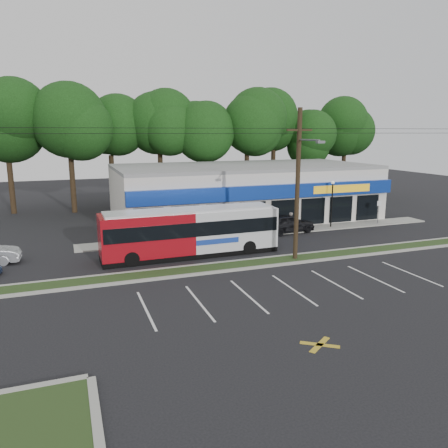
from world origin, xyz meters
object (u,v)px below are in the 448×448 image
sign_post (379,208)px  pedestrian_b (290,222)px  lamp_post (332,199)px  pedestrian_a (262,232)px  utility_pole (296,180)px  car_dark (287,223)px  metrobus (191,231)px

sign_post → pedestrian_b: (-9.30, -0.07, -0.69)m
lamp_post → pedestrian_a: bearing=-161.0°
pedestrian_b → utility_pole: bearing=80.0°
lamp_post → car_dark: lamp_post is taller
utility_pole → pedestrian_b: size_ratio=28.73×
utility_pole → pedestrian_a: (0.02, 5.07, -4.59)m
pedestrian_b → pedestrian_a: bearing=50.0°
utility_pole → sign_post: size_ratio=22.47×
pedestrian_a → pedestrian_b: pedestrian_b is taller
pedestrian_b → sign_post: bearing=-162.5°
lamp_post → pedestrian_a: 8.81m
lamp_post → pedestrian_a: lamp_post is taller
sign_post → metrobus: (-19.30, -4.07, 0.20)m
utility_pole → lamp_post: (8.17, 7.87, -2.74)m
car_dark → lamp_post: bearing=-91.4°
metrobus → pedestrian_a: 6.40m
car_dark → utility_pole: bearing=148.2°
pedestrian_b → lamp_post: bearing=-159.0°
sign_post → pedestrian_b: sign_post is taller
lamp_post → pedestrian_b: 4.67m
pedestrian_b → metrobus: bearing=38.8°
metrobus → car_dark: size_ratio=2.57×
sign_post → pedestrian_b: 9.33m
metrobus → pedestrian_b: metrobus is taller
lamp_post → pedestrian_a: size_ratio=2.58×
lamp_post → metrobus: lamp_post is taller
car_dark → pedestrian_b: bearing=-78.7°
sign_post → car_dark: (-9.63, -0.18, -0.74)m
sign_post → car_dark: sign_post is taller
utility_pole → metrobus: (-6.13, 3.57, -3.66)m
utility_pole → car_dark: (3.54, 7.47, -4.59)m
utility_pole → car_dark: 9.46m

